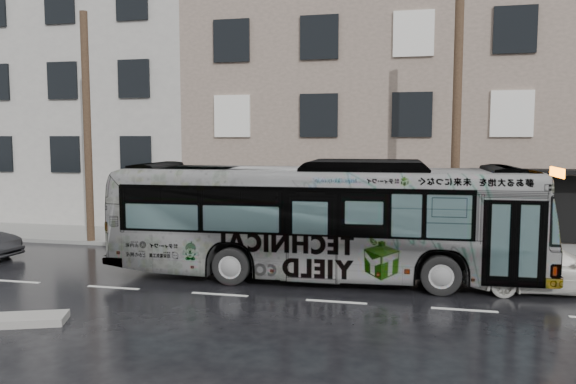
# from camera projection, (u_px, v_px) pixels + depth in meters

# --- Properties ---
(ground) EXTENTS (120.00, 120.00, 0.00)m
(ground) POSITION_uv_depth(u_px,v_px,m) (246.00, 273.00, 17.74)
(ground) COLOR black
(ground) RESTS_ON ground
(sidewalk) EXTENTS (90.00, 3.60, 0.15)m
(sidewalk) POSITION_uv_depth(u_px,v_px,m) (282.00, 243.00, 22.49)
(sidewalk) COLOR gray
(sidewalk) RESTS_ON ground
(building_taupe) EXTENTS (20.00, 12.00, 11.00)m
(building_taupe) POSITION_uv_depth(u_px,v_px,m) (412.00, 113.00, 28.47)
(building_taupe) COLOR gray
(building_taupe) RESTS_ON ground
(building_grey) EXTENTS (26.00, 15.00, 16.00)m
(building_grey) POSITION_uv_depth(u_px,v_px,m) (33.00, 77.00, 34.66)
(building_grey) COLOR #B0AEA7
(building_grey) RESTS_ON ground
(utility_pole_front) EXTENTS (0.30, 0.30, 9.00)m
(utility_pole_front) POSITION_uv_depth(u_px,v_px,m) (456.00, 126.00, 19.09)
(utility_pole_front) COLOR #4C3826
(utility_pole_front) RESTS_ON sidewalk
(utility_pole_rear) EXTENTS (0.30, 0.30, 9.00)m
(utility_pole_rear) POSITION_uv_depth(u_px,v_px,m) (87.00, 128.00, 22.12)
(utility_pole_rear) COLOR #4C3826
(utility_pole_rear) RESTS_ON sidewalk
(sign_post) EXTENTS (0.06, 0.06, 2.40)m
(sign_post) POSITION_uv_depth(u_px,v_px,m) (487.00, 223.00, 19.17)
(sign_post) COLOR slate
(sign_post) RESTS_ON sidewalk
(bus) EXTENTS (13.00, 3.46, 3.60)m
(bus) POSITION_uv_depth(u_px,v_px,m) (322.00, 219.00, 16.99)
(bus) COLOR #B2B2B2
(bus) RESTS_ON ground
(white_sedan) EXTENTS (4.85, 2.47, 1.35)m
(white_sedan) POSITION_uv_depth(u_px,v_px,m) (544.00, 267.00, 15.62)
(white_sedan) COLOR silver
(white_sedan) RESTS_ON ground
(slush_pile) EXTENTS (1.97, 1.39, 0.18)m
(slush_pile) POSITION_uv_depth(u_px,v_px,m) (25.00, 320.00, 12.91)
(slush_pile) COLOR #A09E98
(slush_pile) RESTS_ON ground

